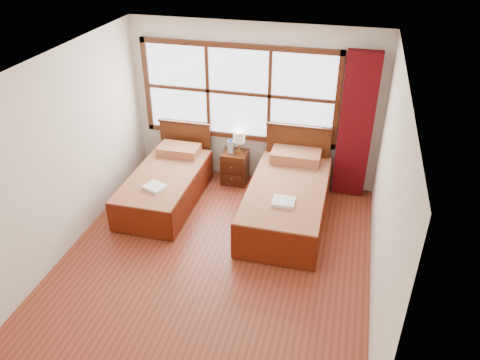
# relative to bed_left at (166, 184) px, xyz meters

# --- Properties ---
(floor) EXTENTS (4.50, 4.50, 0.00)m
(floor) POSITION_rel_bed_left_xyz_m (1.16, -1.20, -0.29)
(floor) COLOR brown
(floor) RESTS_ON ground
(ceiling) EXTENTS (4.50, 4.50, 0.00)m
(ceiling) POSITION_rel_bed_left_xyz_m (1.16, -1.20, 2.31)
(ceiling) COLOR white
(ceiling) RESTS_ON wall_back
(wall_back) EXTENTS (4.00, 0.00, 4.00)m
(wall_back) POSITION_rel_bed_left_xyz_m (1.16, 1.05, 1.01)
(wall_back) COLOR silver
(wall_back) RESTS_ON floor
(wall_left) EXTENTS (0.00, 4.50, 4.50)m
(wall_left) POSITION_rel_bed_left_xyz_m (-0.84, -1.20, 1.01)
(wall_left) COLOR silver
(wall_left) RESTS_ON floor
(wall_right) EXTENTS (0.00, 4.50, 4.50)m
(wall_right) POSITION_rel_bed_left_xyz_m (3.16, -1.20, 1.01)
(wall_right) COLOR silver
(wall_right) RESTS_ON floor
(window) EXTENTS (3.16, 0.06, 1.56)m
(window) POSITION_rel_bed_left_xyz_m (0.91, 1.01, 1.21)
(window) COLOR white
(window) RESTS_ON wall_back
(curtain) EXTENTS (0.50, 0.16, 2.30)m
(curtain) POSITION_rel_bed_left_xyz_m (2.76, 0.91, 0.88)
(curtain) COLOR #59080D
(curtain) RESTS_ON wall_back
(bed_left) EXTENTS (0.98, 2.00, 0.95)m
(bed_left) POSITION_rel_bed_left_xyz_m (0.00, 0.00, 0.00)
(bed_left) COLOR #38180B
(bed_left) RESTS_ON floor
(bed_right) EXTENTS (1.12, 2.16, 1.09)m
(bed_right) POSITION_rel_bed_left_xyz_m (1.91, -0.00, 0.04)
(bed_right) COLOR #38180B
(bed_right) RESTS_ON floor
(nightstand) EXTENTS (0.41, 0.41, 0.55)m
(nightstand) POSITION_rel_bed_left_xyz_m (0.90, 0.80, -0.01)
(nightstand) COLOR #492110
(nightstand) RESTS_ON floor
(towels_left) EXTENTS (0.35, 0.33, 0.04)m
(towels_left) POSITION_rel_bed_left_xyz_m (0.03, -0.48, 0.24)
(towels_left) COLOR white
(towels_left) RESTS_ON bed_left
(towels_right) EXTENTS (0.31, 0.27, 0.05)m
(towels_right) POSITION_rel_bed_left_xyz_m (1.93, -0.52, 0.32)
(towels_right) COLOR white
(towels_right) RESTS_ON bed_right
(lamp) EXTENTS (0.19, 0.19, 0.37)m
(lamp) POSITION_rel_bed_left_xyz_m (0.96, 0.84, 0.52)
(lamp) COLOR gold
(lamp) RESTS_ON nightstand
(bottle_near) EXTENTS (0.06, 0.06, 0.24)m
(bottle_near) POSITION_rel_bed_left_xyz_m (0.85, 0.77, 0.37)
(bottle_near) COLOR silver
(bottle_near) RESTS_ON nightstand
(bottle_far) EXTENTS (0.07, 0.07, 0.25)m
(bottle_far) POSITION_rel_bed_left_xyz_m (0.82, 0.78, 0.37)
(bottle_far) COLOR silver
(bottle_far) RESTS_ON nightstand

